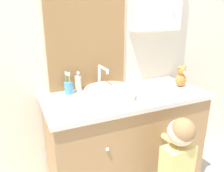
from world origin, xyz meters
TOP-DOWN VIEW (x-y plane):
  - wall_back at (0.01, 0.62)m, footprint 3.20×0.18m
  - vanity_counter at (0.00, 0.31)m, footprint 1.24×0.58m
  - sink_basin at (-0.14, 0.30)m, footprint 0.37×0.42m
  - toothbrush_holder at (-0.40, 0.50)m, footprint 0.07×0.07m
  - soap_dispenser at (-0.31, 0.54)m, footprint 0.05×0.05m
  - child_figure at (0.11, -0.18)m, footprint 0.21×0.43m
  - teddy_bear at (0.51, 0.30)m, footprint 0.10×0.08m

SIDE VIEW (x-z plane):
  - vanity_counter at x=0.00m, z-range 0.00..0.86m
  - child_figure at x=0.11m, z-range 0.08..0.94m
  - sink_basin at x=-0.14m, z-range 0.79..1.00m
  - toothbrush_holder at x=-0.40m, z-range 0.82..0.99m
  - soap_dispenser at x=-0.31m, z-range 0.84..1.00m
  - teddy_bear at x=0.51m, z-range 0.85..1.03m
  - wall_back at x=0.01m, z-range 0.03..2.53m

